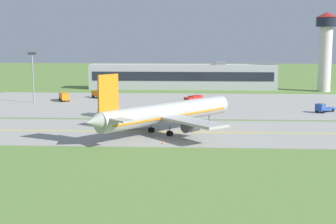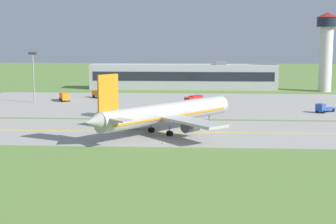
# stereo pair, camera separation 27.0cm
# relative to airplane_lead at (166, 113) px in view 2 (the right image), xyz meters

# --- Properties ---
(ground_plane) EXTENTS (500.00, 500.00, 0.00)m
(ground_plane) POSITION_rel_airplane_lead_xyz_m (-0.17, 1.19, -4.13)
(ground_plane) COLOR olive
(taxiway_strip) EXTENTS (240.00, 28.00, 0.10)m
(taxiway_strip) POSITION_rel_airplane_lead_xyz_m (-0.17, 1.19, -4.08)
(taxiway_strip) COLOR #9E9B93
(taxiway_strip) RESTS_ON ground
(apron_pad) EXTENTS (140.00, 52.00, 0.10)m
(apron_pad) POSITION_rel_airplane_lead_xyz_m (9.83, 43.19, -4.08)
(apron_pad) COLOR #9E9B93
(apron_pad) RESTS_ON ground
(taxiway_centreline) EXTENTS (220.00, 0.60, 0.01)m
(taxiway_centreline) POSITION_rel_airplane_lead_xyz_m (-0.17, 1.19, -4.03)
(taxiway_centreline) COLOR yellow
(taxiway_centreline) RESTS_ON taxiway_strip
(airplane_lead) EXTENTS (29.98, 32.37, 12.70)m
(airplane_lead) POSITION_rel_airplane_lead_xyz_m (0.00, 0.00, 0.00)
(airplane_lead) COLOR #ADADA8
(airplane_lead) RESTS_ON ground
(service_truck_baggage) EXTENTS (5.92, 5.41, 2.60)m
(service_truck_baggage) POSITION_rel_airplane_lead_xyz_m (-23.71, 54.91, -2.60)
(service_truck_baggage) COLOR orange
(service_truck_baggage) RESTS_ON ground
(service_truck_fuel) EXTENTS (6.10, 5.84, 2.59)m
(service_truck_fuel) POSITION_rel_airplane_lead_xyz_m (38.41, 29.17, -2.95)
(service_truck_fuel) COLOR #264CA5
(service_truck_fuel) RESTS_ON ground
(service_truck_catering) EXTENTS (5.37, 5.95, 2.60)m
(service_truck_catering) POSITION_rel_airplane_lead_xyz_m (5.42, 41.63, -2.60)
(service_truck_catering) COLOR red
(service_truck_catering) RESTS_ON ground
(service_truck_pushback) EXTENTS (4.35, 6.31, 2.60)m
(service_truck_pushback) POSITION_rel_airplane_lead_xyz_m (-33.24, 47.77, -2.60)
(service_truck_pushback) COLOR orange
(service_truck_pushback) RESTS_ON ground
(terminal_building) EXTENTS (67.84, 8.18, 10.17)m
(terminal_building) POSITION_rel_airplane_lead_xyz_m (1.32, 84.10, 0.37)
(terminal_building) COLOR #B2B2B7
(terminal_building) RESTS_ON ground
(control_tower) EXTENTS (7.60, 7.60, 27.37)m
(control_tower) POSITION_rel_airplane_lead_xyz_m (50.97, 78.78, 12.33)
(control_tower) COLOR silver
(control_tower) RESTS_ON ground
(apron_light_mast) EXTENTS (2.40, 0.50, 14.70)m
(apron_light_mast) POSITION_rel_airplane_lead_xyz_m (-41.09, 43.80, 5.19)
(apron_light_mast) COLOR gray
(apron_light_mast) RESTS_ON ground
(traffic_cone_near_edge) EXTENTS (0.44, 0.44, 0.60)m
(traffic_cone_near_edge) POSITION_rel_airplane_lead_xyz_m (-11.41, 13.35, -3.83)
(traffic_cone_near_edge) COLOR orange
(traffic_cone_near_edge) RESTS_ON ground
(traffic_cone_mid_edge) EXTENTS (0.44, 0.44, 0.60)m
(traffic_cone_mid_edge) POSITION_rel_airplane_lead_xyz_m (0.10, -10.08, -3.83)
(traffic_cone_mid_edge) COLOR orange
(traffic_cone_mid_edge) RESTS_ON ground
(traffic_cone_far_edge) EXTENTS (0.44, 0.44, 0.60)m
(traffic_cone_far_edge) POSITION_rel_airplane_lead_xyz_m (-6.75, 13.79, -3.83)
(traffic_cone_far_edge) COLOR orange
(traffic_cone_far_edge) RESTS_ON ground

